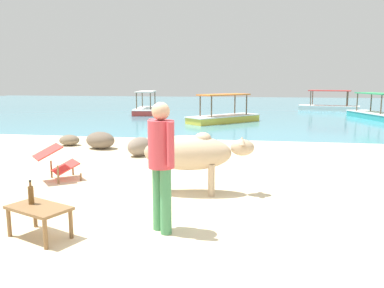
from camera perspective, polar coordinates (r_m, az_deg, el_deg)
sand_beach at (r=5.67m, az=-6.34°, el=-10.18°), size 18.00×14.00×0.04m
water_surface at (r=27.24m, az=6.55°, el=5.30°), size 60.00×36.00×0.03m
cow at (r=6.37m, az=-0.21°, el=-1.38°), size 1.85×0.69×1.04m
low_bench_table at (r=5.02m, az=-21.70°, el=-9.25°), size 0.87×0.70×0.39m
bottle at (r=5.10m, az=-22.72°, el=-6.90°), size 0.07×0.07×0.30m
deck_chair_far at (r=7.69m, az=-19.37°, el=-2.31°), size 0.92×0.91×0.68m
person_standing at (r=4.70m, az=-4.56°, el=-1.99°), size 0.39×0.38×1.62m
shore_rock_large at (r=11.76m, az=-17.69°, el=0.54°), size 0.66×0.57×0.31m
shore_rock_medium at (r=9.74m, az=-7.72°, el=-0.37°), size 0.77×0.86×0.47m
shore_rock_small at (r=10.97m, az=-13.40°, el=0.54°), size 0.95×0.78×0.47m
boat_white at (r=26.16m, az=19.56°, el=5.29°), size 3.85×2.14×1.29m
boat_teal at (r=21.34m, az=25.46°, el=4.12°), size 2.09×3.85×1.29m
boat_red at (r=22.57m, az=-6.77°, el=5.20°), size 1.69×3.80×1.29m
boat_yellow at (r=17.72m, az=4.71°, el=4.10°), size 3.32×3.50×1.29m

